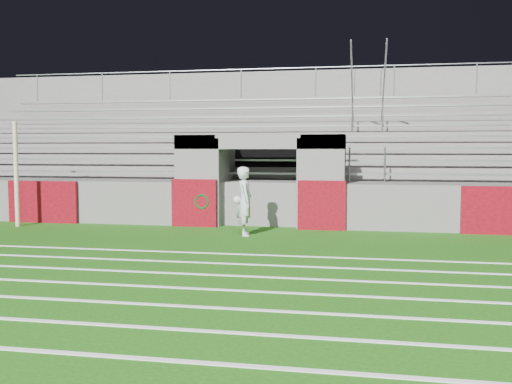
# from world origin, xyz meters

# --- Properties ---
(ground) EXTENTS (90.00, 90.00, 0.00)m
(ground) POSITION_xyz_m (0.00, 0.00, 0.00)
(ground) COLOR #184E0D
(ground) RESTS_ON ground
(field_post) EXTENTS (0.13, 0.13, 2.98)m
(field_post) POSITION_xyz_m (-6.78, 2.08, 1.49)
(field_post) COLOR beige
(field_post) RESTS_ON ground
(field_markings) EXTENTS (28.00, 8.09, 0.01)m
(field_markings) POSITION_xyz_m (0.00, -5.00, 0.01)
(field_markings) COLOR white
(field_markings) RESTS_ON ground
(stadium_structure) EXTENTS (26.00, 8.48, 5.42)m
(stadium_structure) POSITION_xyz_m (0.00, 7.97, 1.49)
(stadium_structure) COLOR #5A5855
(stadium_structure) RESTS_ON ground
(goalkeeper_with_ball) EXTENTS (0.58, 0.73, 1.75)m
(goalkeeper_with_ball) POSITION_xyz_m (-0.05, 1.59, 0.88)
(goalkeeper_with_ball) COLOR silver
(goalkeeper_with_ball) RESTS_ON ground
(hose_coil) EXTENTS (0.60, 0.15, 0.60)m
(hose_coil) POSITION_xyz_m (-1.56, 2.93, 0.70)
(hose_coil) COLOR #0C3D15
(hose_coil) RESTS_ON ground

